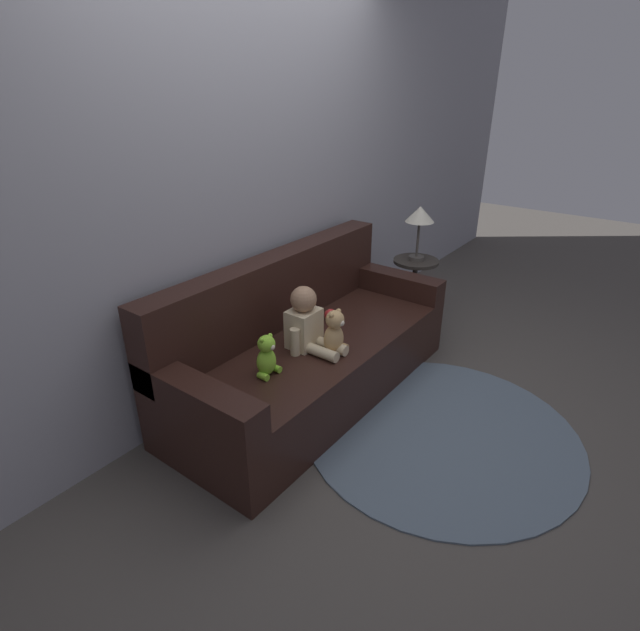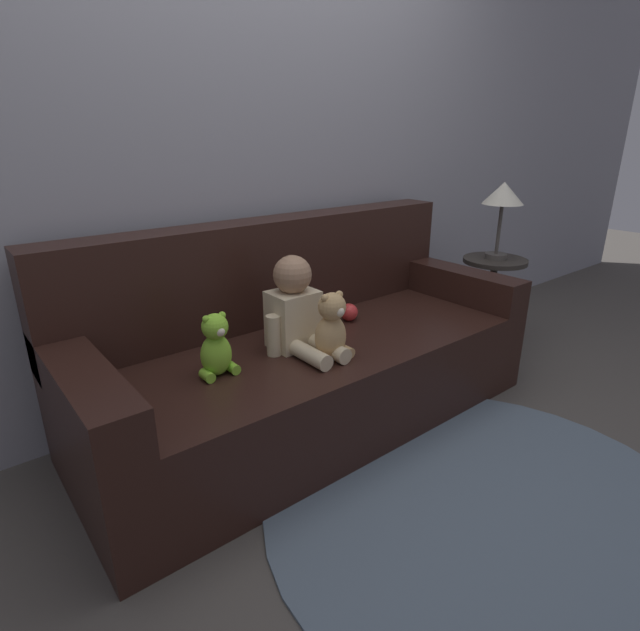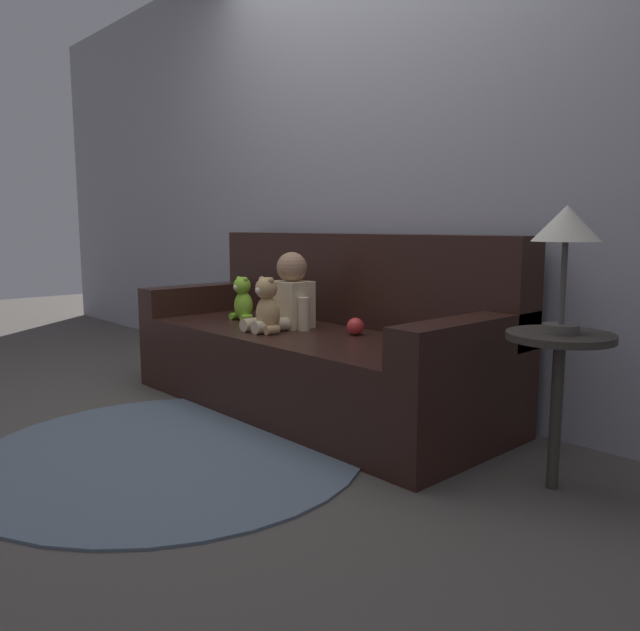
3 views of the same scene
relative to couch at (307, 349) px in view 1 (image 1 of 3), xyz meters
The scene contains 9 objects.
ground_plane 0.30m from the couch, 90.00° to the right, with size 12.00×12.00×0.00m, color #4C4742.
wall_back 1.09m from the couch, 90.00° to the left, with size 8.00×0.05×2.60m.
couch is the anchor object (origin of this frame).
person_baby 0.29m from the couch, 140.52° to the right, with size 0.28×0.34×0.38m.
teddy_bear_brown 0.35m from the couch, 106.05° to the right, with size 0.16×0.12×0.27m.
plush_toy_side 0.54m from the couch, 166.84° to the right, with size 0.14×0.11×0.24m.
toy_ball 0.29m from the couch, ahead, with size 0.08×0.08×0.08m.
floor_rug 0.94m from the couch, 83.44° to the right, with size 1.54×1.54×0.01m.
side_table 1.36m from the couch, ahead, with size 0.35×0.35×0.97m.
Camera 1 is at (-2.14, -1.64, 1.83)m, focal length 28.00 mm.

